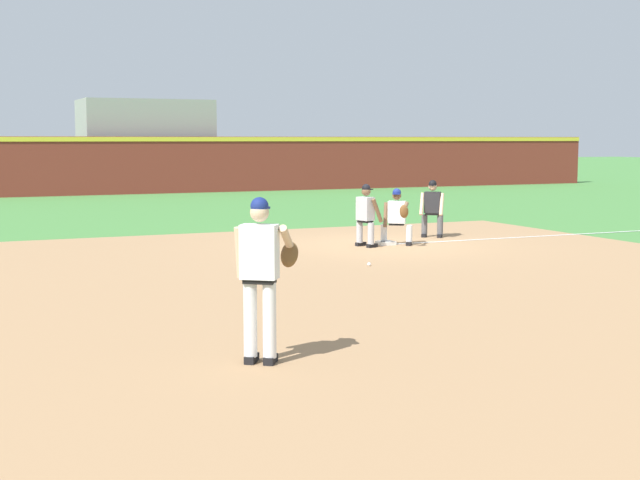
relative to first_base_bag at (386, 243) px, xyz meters
name	(u,v)px	position (x,y,z in m)	size (l,w,h in m)	color
ground_plane	(386,245)	(0.00, 0.00, -0.04)	(160.00, 160.00, 0.00)	#47843D
infield_dirt_patch	(346,283)	(-3.29, -4.66, -0.04)	(18.00, 18.00, 0.01)	#A87F56
foul_line_stripe	(573,234)	(5.55, 0.00, -0.04)	(11.11, 0.10, 0.00)	white
first_base_bag	(386,243)	(0.00, 0.00, 0.00)	(0.38, 0.38, 0.09)	white
baseball	(369,264)	(-1.97, -2.99, -0.01)	(0.07, 0.07, 0.07)	white
pitcher	(262,269)	(-6.55, -9.29, 1.01)	(0.84, 0.56, 1.86)	black
first_baseman	(397,214)	(0.20, -0.19, 0.69)	(0.73, 1.09, 1.34)	black
baserunner	(366,213)	(-0.61, -0.15, 0.75)	(0.54, 0.65, 1.46)	black
umpire	(432,206)	(1.85, 0.96, 0.75)	(0.68, 0.66, 1.46)	black
outfield_wall	(159,163)	(0.00, 22.00, 1.35)	(48.00, 0.54, 2.60)	maroon
stadium_seating_block	(146,145)	(0.00, 24.47, 2.16)	(6.11, 3.35, 4.35)	gray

